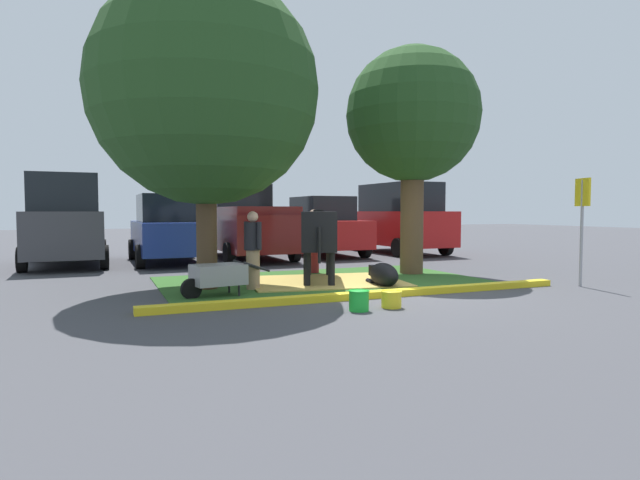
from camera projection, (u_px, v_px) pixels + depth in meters
name	position (u px, v px, depth m)	size (l,w,h in m)	color
ground_plane	(390.00, 292.00, 9.91)	(80.00, 80.00, 0.00)	#424247
grass_island	(323.00, 281.00, 11.34)	(6.83, 4.27, 0.02)	#2D5B23
curb_yellow	(374.00, 294.00, 9.24)	(8.03, 0.24, 0.12)	yellow
hay_bedding	(325.00, 282.00, 11.18)	(3.20, 2.40, 0.04)	tan
shade_tree_left	(205.00, 91.00, 10.03)	(4.39, 4.39, 6.03)	#4C3823
shade_tree_right	(413.00, 117.00, 12.54)	(3.21, 3.21, 5.44)	brown
cow_holstein	(319.00, 231.00, 11.39)	(1.59, 3.00, 1.56)	black
calf_lying	(383.00, 275.00, 10.64)	(0.69, 1.33, 0.48)	black
person_handler	(253.00, 248.00, 10.11)	(0.34, 0.51, 1.53)	#9E7F5B
person_visitor_near	(314.00, 239.00, 12.81)	(0.50, 0.34, 1.57)	maroon
wheelbarrow	(217.00, 275.00, 9.32)	(1.62, 0.77, 0.63)	gray
parking_sign	(582.00, 210.00, 10.53)	(0.15, 0.44, 2.19)	#99999E
bucket_green	(359.00, 300.00, 8.02)	(0.33, 0.33, 0.32)	green
bucket_yellow	(391.00, 299.00, 8.29)	(0.34, 0.34, 0.27)	yellow
suv_dark_grey	(66.00, 220.00, 14.70)	(2.16, 4.62, 2.52)	#3D3D42
sedan_blue	(168.00, 229.00, 15.51)	(2.06, 4.42, 2.02)	navy
pickup_truck_maroon	(245.00, 224.00, 16.97)	(2.27, 5.42, 2.42)	maroon
sedan_red	(322.00, 227.00, 18.03)	(2.06, 4.42, 2.02)	red
suv_black	(399.00, 218.00, 19.00)	(2.16, 4.62, 2.52)	red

